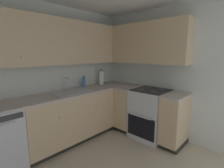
{
  "coord_description": "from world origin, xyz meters",
  "views": [
    {
      "loc": [
        -1.09,
        -1.31,
        1.58
      ],
      "look_at": [
        0.97,
        0.61,
        1.06
      ],
      "focal_mm": 26.7,
      "sensor_mm": 36.0,
      "label": 1
    }
  ],
  "objects": [
    {
      "name": "wall_back",
      "position": [
        0.0,
        1.49,
        1.2
      ],
      "size": [
        3.85,
        0.05,
        2.4
      ],
      "primitive_type": "cube",
      "color": "silver",
      "rests_on": "ground_plane"
    },
    {
      "name": "wall_right",
      "position": [
        1.9,
        0.0,
        1.2
      ],
      "size": [
        0.05,
        3.03,
        2.4
      ],
      "primitive_type": "cube",
      "color": "silver",
      "rests_on": "ground_plane"
    },
    {
      "name": "lower_cabinets_back",
      "position": [
        0.45,
        1.17,
        0.44
      ],
      "size": [
        1.65,
        0.62,
        0.87
      ],
      "color": "tan",
      "rests_on": "ground_plane"
    },
    {
      "name": "countertop_back",
      "position": [
        0.45,
        1.16,
        0.89
      ],
      "size": [
        2.85,
        0.6,
        0.03
      ],
      "primitive_type": "cube",
      "color": "#B7A89E",
      "rests_on": "lower_cabinets_back"
    },
    {
      "name": "lower_cabinets_right",
      "position": [
        1.58,
        0.23,
        0.44
      ],
      "size": [
        0.62,
        1.3,
        0.87
      ],
      "color": "tan",
      "rests_on": "ground_plane"
    },
    {
      "name": "countertop_right",
      "position": [
        1.57,
        0.23,
        0.89
      ],
      "size": [
        0.6,
        1.3,
        0.03
      ],
      "color": "#B7A89E",
      "rests_on": "lower_cabinets_right"
    },
    {
      "name": "oven_range",
      "position": [
        1.59,
        0.2,
        0.46
      ],
      "size": [
        0.68,
        0.62,
        1.06
      ],
      "color": "silver",
      "rests_on": "ground_plane"
    },
    {
      "name": "upper_cabinets_back",
      "position": [
        0.29,
        1.3,
        1.76
      ],
      "size": [
        2.53,
        0.34,
        0.75
      ],
      "color": "tan"
    },
    {
      "name": "upper_cabinets_right",
      "position": [
        1.71,
        0.54,
        1.76
      ],
      "size": [
        0.32,
        1.85,
        0.75
      ],
      "color": "tan"
    },
    {
      "name": "sink",
      "position": [
        0.51,
        1.13,
        0.87
      ],
      "size": [
        0.67,
        0.4,
        0.1
      ],
      "color": "#B7B7BC",
      "rests_on": "countertop_back"
    },
    {
      "name": "faucet",
      "position": [
        0.52,
        1.34,
        1.05
      ],
      "size": [
        0.07,
        0.16,
        0.24
      ],
      "color": "silver",
      "rests_on": "countertop_back"
    },
    {
      "name": "soap_bottle",
      "position": [
        0.93,
        1.34,
        1.01
      ],
      "size": [
        0.07,
        0.07,
        0.23
      ],
      "color": "#3F72BF",
      "rests_on": "countertop_back"
    },
    {
      "name": "paper_towel_roll",
      "position": [
        1.39,
        1.32,
        1.05
      ],
      "size": [
        0.11,
        0.11,
        0.34
      ],
      "color": "white",
      "rests_on": "countertop_back"
    }
  ]
}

